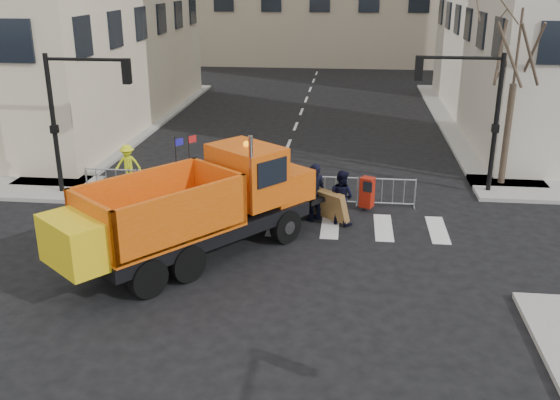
# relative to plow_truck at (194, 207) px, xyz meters

# --- Properties ---
(ground) EXTENTS (120.00, 120.00, 0.00)m
(ground) POSITION_rel_plow_truck_xyz_m (1.43, -2.43, -1.66)
(ground) COLOR black
(ground) RESTS_ON ground
(sidewalk_back) EXTENTS (64.00, 5.00, 0.15)m
(sidewalk_back) POSITION_rel_plow_truck_xyz_m (1.43, 6.07, -1.59)
(sidewalk_back) COLOR gray
(sidewalk_back) RESTS_ON ground
(traffic_light_left) EXTENTS (0.18, 0.18, 5.40)m
(traffic_light_left) POSITION_rel_plow_truck_xyz_m (-6.57, 5.07, 1.04)
(traffic_light_left) COLOR black
(traffic_light_left) RESTS_ON ground
(traffic_light_right) EXTENTS (0.18, 0.18, 5.40)m
(traffic_light_right) POSITION_rel_plow_truck_xyz_m (9.93, 7.07, 1.04)
(traffic_light_right) COLOR black
(traffic_light_right) RESTS_ON ground
(crowd_barriers) EXTENTS (12.60, 0.60, 1.10)m
(crowd_barriers) POSITION_rel_plow_truck_xyz_m (0.68, 5.17, -1.11)
(crowd_barriers) COLOR #9EA0A5
(crowd_barriers) RESTS_ON ground
(street_tree) EXTENTS (3.00, 3.00, 7.50)m
(street_tree) POSITION_rel_plow_truck_xyz_m (10.63, 8.07, 2.09)
(street_tree) COLOR #382B21
(street_tree) RESTS_ON ground
(plow_truck) EXTENTS (8.08, 9.08, 3.74)m
(plow_truck) POSITION_rel_plow_truck_xyz_m (0.00, 0.00, 0.00)
(plow_truck) COLOR black
(plow_truck) RESTS_ON ground
(cop_a) EXTENTS (0.83, 0.64, 2.03)m
(cop_a) POSITION_rel_plow_truck_xyz_m (3.34, 3.60, -0.65)
(cop_a) COLOR black
(cop_a) RESTS_ON ground
(cop_b) EXTENTS (1.17, 1.11, 1.91)m
(cop_b) POSITION_rel_plow_truck_xyz_m (4.27, 3.30, -0.71)
(cop_b) COLOR black
(cop_b) RESTS_ON ground
(cop_c) EXTENTS (1.01, 1.18, 1.90)m
(cop_c) POSITION_rel_plow_truck_xyz_m (3.34, 3.49, -0.71)
(cop_c) COLOR black
(cop_c) RESTS_ON ground
(worker) EXTENTS (1.12, 0.76, 1.59)m
(worker) POSITION_rel_plow_truck_xyz_m (-4.27, 6.27, -0.72)
(worker) COLOR yellow
(worker) RESTS_ON sidewalk_back
(newspaper_box) EXTENTS (0.57, 0.55, 1.10)m
(newspaper_box) POSITION_rel_plow_truck_xyz_m (5.18, 4.65, -0.96)
(newspaper_box) COLOR #9A190B
(newspaper_box) RESTS_ON sidewalk_back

